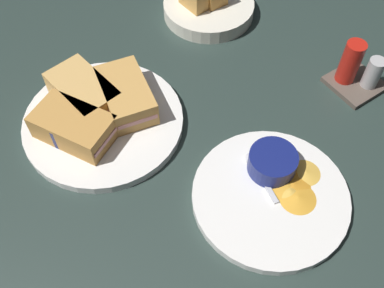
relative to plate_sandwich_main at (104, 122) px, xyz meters
The scene contains 13 objects.
ground_plane 14.63cm from the plate_sandwich_main, 65.34° to the left, with size 110.00×110.00×3.00cm, color #283833.
plate_sandwich_main is the anchor object (origin of this frame).
sandwich_half_near 6.22cm from the plate_sandwich_main, 96.31° to the left, with size 14.40×10.08×4.80cm.
sandwich_half_far 6.22cm from the plate_sandwich_main, behind, with size 14.14×9.41×4.80cm.
sandwich_half_extra 6.22cm from the plate_sandwich_main, 83.69° to the right, with size 15.05×12.87×4.80cm.
ramekin_dark_sauce 7.01cm from the plate_sandwich_main, 92.69° to the right, with size 6.71×6.71×4.18cm.
spoon_by_dark_ramekin 2.36cm from the plate_sandwich_main, 37.51° to the right, with size 4.91×9.74×0.80cm.
plate_chips_companion 31.66cm from the plate_sandwich_main, 27.52° to the left, with size 24.68×24.68×1.60cm, color white.
ramekin_light_gravy 30.26cm from the plate_sandwich_main, 36.01° to the left, with size 7.79×7.79×3.52cm.
spoon_by_gravy_ramekin 27.95cm from the plate_sandwich_main, 34.33° to the left, with size 9.94×3.59×0.80cm.
plantain_chip_scatter 34.37cm from the plate_sandwich_main, 32.80° to the left, with size 11.07×11.54×0.60cm.
bread_basket_rear 35.97cm from the plate_sandwich_main, 114.18° to the left, with size 19.33×19.33×8.06cm.
condiment_caddy 47.08cm from the plate_sandwich_main, 67.62° to the left, with size 9.00×9.00×9.50cm.
Camera 1 is at (42.98, -27.66, 62.83)cm, focal length 41.79 mm.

